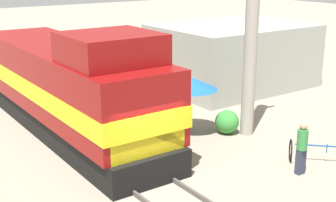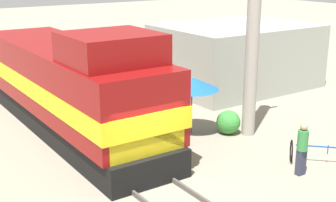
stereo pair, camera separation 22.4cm
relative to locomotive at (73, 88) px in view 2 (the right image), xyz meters
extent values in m
plane|color=gray|center=(0.00, -5.32, -1.86)|extent=(120.00, 120.00, 0.00)
cube|color=#4C4742|center=(-0.72, -5.32, -1.78)|extent=(0.08, 40.06, 0.15)
cube|color=#4C4742|center=(0.72, -5.32, -1.78)|extent=(0.08, 40.06, 0.15)
cube|color=black|center=(0.00, 0.37, -1.38)|extent=(2.83, 12.39, 0.95)
cube|color=maroon|center=(0.00, 0.37, 0.33)|extent=(3.07, 11.90, 2.47)
cube|color=yellow|center=(0.00, 0.37, 0.08)|extent=(3.11, 12.02, 0.70)
cube|color=yellow|center=(0.00, -4.71, -0.23)|extent=(2.61, 1.73, 1.36)
cube|color=maroon|center=(0.00, -3.35, 2.05)|extent=(2.89, 2.73, 0.98)
cylinder|color=#9E998E|center=(5.59, -3.99, 2.84)|extent=(0.51, 0.51, 9.40)
cylinder|color=#4C4C4C|center=(3.81, -2.63, -0.78)|extent=(0.05, 0.05, 2.16)
cone|color=#1959B2|center=(3.81, -2.63, 0.19)|extent=(2.10, 2.10, 0.47)
cube|color=#595959|center=(7.96, 0.13, -0.96)|extent=(0.12, 0.12, 1.80)
cube|color=#198C3F|center=(7.96, 0.13, 0.66)|extent=(2.03, 0.08, 1.42)
sphere|color=#388C38|center=(4.99, -3.50, -1.38)|extent=(0.95, 0.95, 0.95)
cube|color=#2D3347|center=(4.42, -7.64, -1.44)|extent=(0.30, 0.20, 0.84)
cylinder|color=#337F3F|center=(4.42, -7.64, -0.68)|extent=(0.34, 0.34, 0.67)
sphere|color=tan|center=(4.42, -7.64, -0.23)|extent=(0.25, 0.25, 0.25)
torus|color=black|center=(4.96, -6.76, -1.48)|extent=(0.57, 0.58, 0.76)
cube|color=#194C99|center=(5.59, -7.38, -1.25)|extent=(1.09, 1.07, 0.04)
cylinder|color=#194C99|center=(5.80, -7.59, -1.34)|extent=(0.04, 0.04, 0.32)
cube|color=#999E93|center=(10.26, 2.00, -0.18)|extent=(7.89, 5.91, 3.35)
camera|label=1|loc=(-6.97, -16.48, 4.69)|focal=50.00mm
camera|label=2|loc=(-6.79, -16.61, 4.69)|focal=50.00mm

